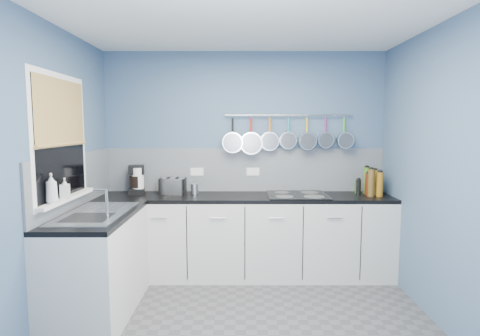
{
  "coord_description": "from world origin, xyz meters",
  "views": [
    {
      "loc": [
        -0.05,
        -3.03,
        1.65
      ],
      "look_at": [
        -0.05,
        0.75,
        1.25
      ],
      "focal_mm": 29.27,
      "sensor_mm": 36.0,
      "label": 1
    }
  ],
  "objects_px": {
    "toaster": "(173,186)",
    "hob": "(297,195)",
    "soap_bottle_a": "(51,188)",
    "canister": "(195,189)",
    "soap_bottle_b": "(65,188)",
    "coffee_maker": "(136,180)",
    "paper_towel": "(138,181)"
  },
  "relations": [
    {
      "from": "paper_towel",
      "to": "soap_bottle_a",
      "type": "bearing_deg",
      "value": -104.4
    },
    {
      "from": "coffee_maker",
      "to": "canister",
      "type": "distance_m",
      "value": 0.67
    },
    {
      "from": "toaster",
      "to": "coffee_maker",
      "type": "bearing_deg",
      "value": -167.8
    },
    {
      "from": "coffee_maker",
      "to": "toaster",
      "type": "xyz_separation_m",
      "value": [
        0.42,
        -0.03,
        -0.07
      ]
    },
    {
      "from": "paper_towel",
      "to": "coffee_maker",
      "type": "relative_size",
      "value": 0.93
    },
    {
      "from": "toaster",
      "to": "canister",
      "type": "distance_m",
      "value": 0.24
    },
    {
      "from": "soap_bottle_b",
      "to": "coffee_maker",
      "type": "distance_m",
      "value": 1.14
    },
    {
      "from": "hob",
      "to": "canister",
      "type": "bearing_deg",
      "value": 174.76
    },
    {
      "from": "coffee_maker",
      "to": "toaster",
      "type": "height_order",
      "value": "coffee_maker"
    },
    {
      "from": "paper_towel",
      "to": "hob",
      "type": "xyz_separation_m",
      "value": [
        1.77,
        -0.12,
        -0.14
      ]
    },
    {
      "from": "coffee_maker",
      "to": "hob",
      "type": "xyz_separation_m",
      "value": [
        1.8,
        -0.13,
        -0.15
      ]
    },
    {
      "from": "paper_towel",
      "to": "canister",
      "type": "relative_size",
      "value": 2.56
    },
    {
      "from": "hob",
      "to": "soap_bottle_b",
      "type": "bearing_deg",
      "value": -155.6
    },
    {
      "from": "coffee_maker",
      "to": "hob",
      "type": "relative_size",
      "value": 0.49
    },
    {
      "from": "toaster",
      "to": "canister",
      "type": "height_order",
      "value": "toaster"
    },
    {
      "from": "toaster",
      "to": "hob",
      "type": "relative_size",
      "value": 0.43
    },
    {
      "from": "soap_bottle_b",
      "to": "toaster",
      "type": "xyz_separation_m",
      "value": [
        0.73,
        1.05,
        -0.15
      ]
    },
    {
      "from": "soap_bottle_b",
      "to": "toaster",
      "type": "bearing_deg",
      "value": 55.25
    },
    {
      "from": "soap_bottle_a",
      "to": "canister",
      "type": "height_order",
      "value": "soap_bottle_a"
    },
    {
      "from": "canister",
      "to": "hob",
      "type": "xyz_separation_m",
      "value": [
        1.14,
        -0.1,
        -0.05
      ]
    },
    {
      "from": "soap_bottle_a",
      "to": "hob",
      "type": "bearing_deg",
      "value": 29.37
    },
    {
      "from": "soap_bottle_b",
      "to": "canister",
      "type": "height_order",
      "value": "soap_bottle_b"
    },
    {
      "from": "toaster",
      "to": "soap_bottle_a",
      "type": "bearing_deg",
      "value": -102.79
    },
    {
      "from": "soap_bottle_b",
      "to": "coffee_maker",
      "type": "bearing_deg",
      "value": 74.03
    },
    {
      "from": "hob",
      "to": "coffee_maker",
      "type": "bearing_deg",
      "value": 175.79
    },
    {
      "from": "toaster",
      "to": "soap_bottle_b",
      "type": "bearing_deg",
      "value": -107.87
    },
    {
      "from": "canister",
      "to": "hob",
      "type": "height_order",
      "value": "canister"
    },
    {
      "from": "soap_bottle_a",
      "to": "toaster",
      "type": "relative_size",
      "value": 0.86
    },
    {
      "from": "paper_towel",
      "to": "toaster",
      "type": "bearing_deg",
      "value": -3.26
    },
    {
      "from": "coffee_maker",
      "to": "soap_bottle_b",
      "type": "bearing_deg",
      "value": -117.25
    },
    {
      "from": "soap_bottle_b",
      "to": "paper_towel",
      "type": "distance_m",
      "value": 1.13
    },
    {
      "from": "coffee_maker",
      "to": "paper_towel",
      "type": "bearing_deg",
      "value": -37.45
    }
  ]
}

